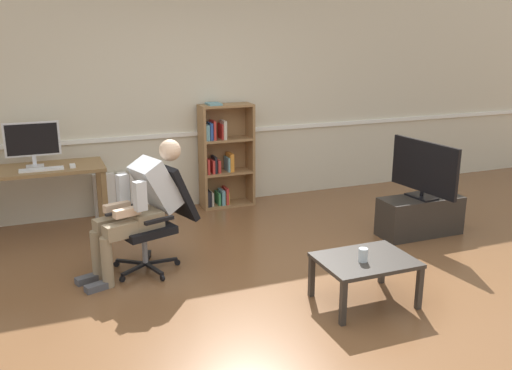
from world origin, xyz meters
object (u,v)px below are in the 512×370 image
computer_mouse (73,166)px  person_seated (140,204)px  radiator (135,192)px  tv_screen (424,168)px  drinking_glass (363,255)px  computer_desk (42,177)px  coffee_table (365,264)px  imac_monitor (32,141)px  keyboard (41,169)px  office_chair (158,213)px  tv_stand (420,216)px  bookshelf (223,158)px

computer_mouse → person_seated: 1.31m
radiator → tv_screen: bearing=-34.4°
computer_mouse → drinking_glass: size_ratio=0.91×
computer_desk → person_seated: person_seated is taller
person_seated → drinking_glass: bearing=30.6°
computer_mouse → radiator: size_ratio=0.10×
person_seated → tv_screen: person_seated is taller
computer_desk → coffee_table: computer_desk is taller
imac_monitor → drinking_glass: imac_monitor is taller
keyboard → computer_mouse: bearing=3.7°
imac_monitor → office_chair: 1.77m
radiator → tv_screen: size_ratio=1.05×
computer_desk → radiator: bearing=20.9°
person_seated → tv_stand: bearing=68.8°
imac_monitor → computer_mouse: 0.49m
computer_desk → imac_monitor: 0.40m
coffee_table → computer_mouse: bearing=129.3°
drinking_glass → office_chair: bearing=134.3°
computer_desk → keyboard: size_ratio=2.93×
keyboard → computer_mouse: (0.31, 0.02, 0.01)m
person_seated → keyboard: bearing=-164.3°
radiator → drinking_glass: bearing=-67.2°
drinking_glass → bookshelf: bearing=93.4°
tv_screen → coffee_table: size_ratio=1.21×
keyboard → radiator: 1.26m
tv_stand → tv_screen: bearing=6.4°
person_seated → drinking_glass: 2.02m
keyboard → tv_screen: 4.01m
computer_desk → keyboard: 0.18m
keyboard → tv_stand: (3.77, -1.36, -0.56)m
coffee_table → person_seated: bearing=140.5°
bookshelf → radiator: size_ratio=1.36×
bookshelf → radiator: bearing=175.0°
office_chair → drinking_glass: bearing=26.2°
keyboard → drinking_glass: (2.30, -2.52, -0.33)m
computer_desk → keyboard: keyboard is taller
computer_mouse → tv_stand: bearing=-21.7°
computer_mouse → tv_screen: (3.46, -1.38, -0.03)m
person_seated → office_chair: bearing=90.0°
imac_monitor → radiator: size_ratio=0.58×
computer_desk → office_chair: size_ratio=1.32×
imac_monitor → person_seated: bearing=-58.7°
bookshelf → tv_stand: size_ratio=1.43×
office_chair → person_seated: person_seated is taller
radiator → person_seated: (-0.22, -1.72, 0.38)m
bookshelf → radiator: bookshelf is taller
bookshelf → office_chair: 1.96m
office_chair → keyboard: bearing=-158.0°
tv_stand → drinking_glass: bearing=-141.6°
keyboard → drinking_glass: bearing=-47.6°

